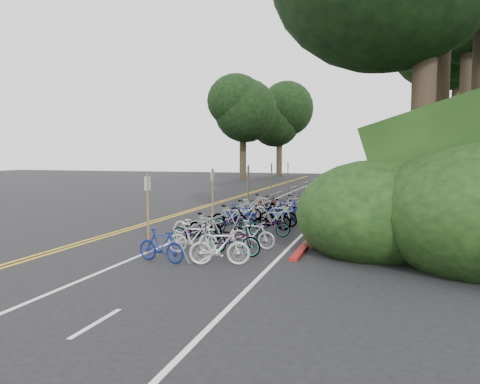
% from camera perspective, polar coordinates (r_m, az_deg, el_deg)
% --- Properties ---
extents(ground, '(120.00, 120.00, 0.00)m').
position_cam_1_polar(ground, '(17.65, -10.86, -5.69)').
color(ground, black).
rests_on(ground, ground).
extents(road_markings, '(7.47, 80.00, 0.01)m').
position_cam_1_polar(road_markings, '(26.71, 0.53, -2.08)').
color(road_markings, gold).
rests_on(road_markings, ground).
extents(red_curb, '(0.25, 28.00, 0.10)m').
position_cam_1_polar(red_curb, '(27.62, 11.81, -1.86)').
color(red_curb, maroon).
rests_on(red_curb, ground).
extents(embankment, '(14.30, 48.14, 9.11)m').
position_cam_1_polar(embankment, '(34.71, 25.01, 3.29)').
color(embankment, black).
rests_on(embankment, ground).
extents(tree_cluster, '(34.18, 55.48, 21.50)m').
position_cam_1_polar(tree_cluster, '(38.77, 19.97, 19.65)').
color(tree_cluster, '#2D2319').
rests_on(tree_cluster, ground).
extents(bike_rack_front, '(1.10, 3.29, 1.08)m').
position_cam_1_polar(bike_rack_front, '(14.82, -3.76, -4.42)').
color(bike_rack_front, gray).
rests_on(bike_rack_front, ground).
extents(bike_racks_rest, '(1.14, 23.00, 1.17)m').
position_cam_1_polar(bike_racks_rest, '(28.89, 6.68, 0.10)').
color(bike_racks_rest, gray).
rests_on(bike_racks_rest, ground).
extents(signpost_near, '(0.08, 0.40, 2.46)m').
position_cam_1_polar(signpost_near, '(16.90, -11.18, -1.34)').
color(signpost_near, brown).
rests_on(signpost_near, ground).
extents(signposts_rest, '(0.08, 18.40, 2.50)m').
position_cam_1_polar(signposts_rest, '(30.34, 2.57, 1.43)').
color(signposts_rest, brown).
rests_on(signposts_rest, ground).
extents(bike_front, '(0.76, 1.55, 0.78)m').
position_cam_1_polar(bike_front, '(18.59, -5.79, -3.88)').
color(bike_front, beige).
rests_on(bike_front, ground).
extents(bike_valet, '(3.14, 14.65, 1.10)m').
position_cam_1_polar(bike_valet, '(19.49, 1.44, -3.20)').
color(bike_valet, navy).
rests_on(bike_valet, ground).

